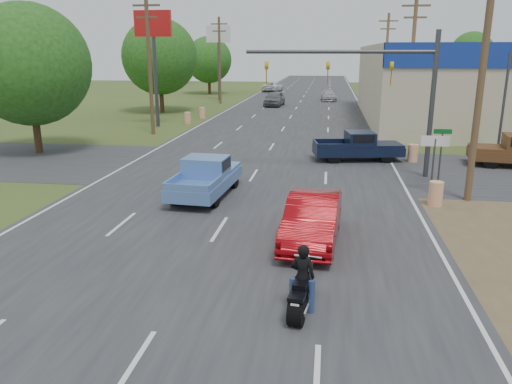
% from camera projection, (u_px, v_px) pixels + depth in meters
% --- Properties ---
extents(ground, '(200.00, 200.00, 0.00)m').
position_uv_depth(ground, '(133.00, 367.00, 9.80)').
color(ground, '#3A5020').
rests_on(ground, ground).
extents(main_road, '(15.00, 180.00, 0.02)m').
position_uv_depth(main_road, '(291.00, 117.00, 47.92)').
color(main_road, '#2D2D30').
rests_on(main_road, ground).
extents(cross_road, '(120.00, 10.00, 0.02)m').
position_uv_depth(cross_road, '(259.00, 167.00, 26.95)').
color(cross_road, '#2D2D30').
rests_on(cross_road, ground).
extents(utility_pole_1, '(2.00, 0.28, 10.00)m').
position_uv_depth(utility_pole_1, '(483.00, 70.00, 19.44)').
color(utility_pole_1, '#4C3823').
rests_on(utility_pole_1, ground).
extents(utility_pole_2, '(2.00, 0.28, 10.00)m').
position_uv_depth(utility_pole_2, '(412.00, 62.00, 36.59)').
color(utility_pole_2, '#4C3823').
rests_on(utility_pole_2, ground).
extents(utility_pole_3, '(2.00, 0.28, 10.00)m').
position_uv_depth(utility_pole_3, '(386.00, 59.00, 53.75)').
color(utility_pole_3, '#4C3823').
rests_on(utility_pole_3, ground).
extents(utility_pole_5, '(2.00, 0.28, 10.00)m').
position_uv_depth(utility_pole_5, '(149.00, 62.00, 36.37)').
color(utility_pole_5, '#4C3823').
rests_on(utility_pole_5, ground).
extents(utility_pole_6, '(2.00, 0.28, 10.00)m').
position_uv_depth(utility_pole_6, '(220.00, 58.00, 59.24)').
color(utility_pole_6, '#4C3823').
rests_on(utility_pole_6, ground).
extents(tree_0, '(7.14, 7.14, 8.84)m').
position_uv_depth(tree_0, '(29.00, 65.00, 29.39)').
color(tree_0, '#422D19').
rests_on(tree_0, ground).
extents(tree_1, '(7.56, 7.56, 9.36)m').
position_uv_depth(tree_1, '(160.00, 57.00, 50.20)').
color(tree_1, '#422D19').
rests_on(tree_1, ground).
extents(tree_2, '(6.72, 6.72, 8.32)m').
position_uv_depth(tree_2, '(209.00, 60.00, 73.34)').
color(tree_2, '#422D19').
rests_on(tree_2, ground).
extents(tree_5, '(7.98, 7.98, 9.88)m').
position_uv_depth(tree_5, '(472.00, 53.00, 94.58)').
color(tree_5, '#422D19').
rests_on(tree_5, ground).
extents(tree_6, '(8.82, 8.82, 10.92)m').
position_uv_depth(tree_6, '(167.00, 50.00, 102.75)').
color(tree_6, '#422D19').
rests_on(tree_6, ground).
extents(barrel_0, '(0.56, 0.56, 1.00)m').
position_uv_depth(barrel_0, '(436.00, 194.00, 19.99)').
color(barrel_0, orange).
rests_on(barrel_0, ground).
extents(barrel_1, '(0.56, 0.56, 1.00)m').
position_uv_depth(barrel_1, '(413.00, 153.00, 28.04)').
color(barrel_1, orange).
rests_on(barrel_1, ground).
extents(barrel_2, '(0.56, 0.56, 1.00)m').
position_uv_depth(barrel_2, '(188.00, 118.00, 43.25)').
color(barrel_2, orange).
rests_on(barrel_2, ground).
extents(barrel_3, '(0.56, 0.56, 1.00)m').
position_uv_depth(barrel_3, '(202.00, 113.00, 47.02)').
color(barrel_3, orange).
rests_on(barrel_3, ground).
extents(pole_sign_left_near, '(3.00, 0.35, 9.20)m').
position_uv_depth(pole_sign_left_near, '(153.00, 37.00, 39.83)').
color(pole_sign_left_near, '#3F3F44').
rests_on(pole_sign_left_near, ground).
extents(pole_sign_left_far, '(3.00, 0.35, 9.20)m').
position_uv_depth(pole_sign_left_far, '(218.00, 43.00, 62.70)').
color(pole_sign_left_far, '#3F3F44').
rests_on(pole_sign_left_far, ground).
extents(lane_sign, '(1.20, 0.08, 2.52)m').
position_uv_depth(lane_sign, '(434.00, 150.00, 21.49)').
color(lane_sign, '#3F3F44').
rests_on(lane_sign, ground).
extents(street_name_sign, '(0.80, 0.08, 2.61)m').
position_uv_depth(street_name_sign, '(441.00, 151.00, 22.92)').
color(street_name_sign, '#3F3F44').
rests_on(street_name_sign, ground).
extents(signal_mast, '(9.12, 0.40, 7.00)m').
position_uv_depth(signal_mast, '(376.00, 78.00, 23.90)').
color(signal_mast, '#3F3F44').
rests_on(signal_mast, ground).
extents(red_convertible, '(1.96, 4.79, 1.54)m').
position_uv_depth(red_convertible, '(312.00, 219.00, 16.08)').
color(red_convertible, '#90060C').
rests_on(red_convertible, ground).
extents(motorcycle, '(0.73, 2.24, 1.13)m').
position_uv_depth(motorcycle, '(302.00, 293.00, 11.72)').
color(motorcycle, black).
rests_on(motorcycle, ground).
extents(rider, '(0.63, 0.46, 1.60)m').
position_uv_depth(rider, '(302.00, 281.00, 11.69)').
color(rider, black).
rests_on(rider, ground).
extents(blue_pickup, '(2.30, 5.22, 1.69)m').
position_uv_depth(blue_pickup, '(207.00, 176.00, 21.39)').
color(blue_pickup, black).
rests_on(blue_pickup, ground).
extents(navy_pickup, '(5.22, 2.76, 1.64)m').
position_uv_depth(navy_pickup, '(360.00, 146.00, 28.41)').
color(navy_pickup, black).
rests_on(navy_pickup, ground).
extents(distant_car_grey, '(2.28, 4.98, 1.66)m').
position_uv_depth(distant_car_grey, '(274.00, 99.00, 57.54)').
color(distant_car_grey, slate).
rests_on(distant_car_grey, ground).
extents(distant_car_silver, '(2.20, 4.71, 1.33)m').
position_uv_depth(distant_car_silver, '(329.00, 96.00, 63.86)').
color(distant_car_silver, '#AEAEB3').
rests_on(distant_car_silver, ground).
extents(distant_car_white, '(3.23, 5.62, 1.47)m').
position_uv_depth(distant_car_white, '(273.00, 87.00, 79.23)').
color(distant_car_white, white).
rests_on(distant_car_white, ground).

